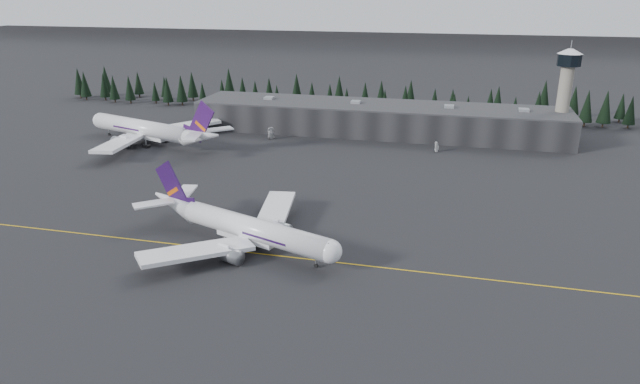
% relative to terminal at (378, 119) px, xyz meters
% --- Properties ---
extents(ground, '(1400.00, 1400.00, 0.00)m').
position_rel_terminal_xyz_m(ground, '(0.00, -125.00, -6.30)').
color(ground, black).
rests_on(ground, ground).
extents(taxiline, '(400.00, 0.40, 0.02)m').
position_rel_terminal_xyz_m(taxiline, '(0.00, -127.00, -6.29)').
color(taxiline, gold).
rests_on(taxiline, ground).
extents(terminal, '(160.00, 30.00, 12.60)m').
position_rel_terminal_xyz_m(terminal, '(0.00, 0.00, 0.00)').
color(terminal, black).
rests_on(terminal, ground).
extents(control_tower, '(10.00, 10.00, 37.70)m').
position_rel_terminal_xyz_m(control_tower, '(75.00, 3.00, 17.11)').
color(control_tower, gray).
rests_on(control_tower, ground).
extents(treeline, '(360.00, 20.00, 15.00)m').
position_rel_terminal_xyz_m(treeline, '(0.00, 37.00, 1.20)').
color(treeline, black).
rests_on(treeline, ground).
extents(mountain_ridge, '(4400.00, 900.00, 420.00)m').
position_rel_terminal_xyz_m(mountain_ridge, '(0.00, 875.00, -6.30)').
color(mountain_ridge, white).
rests_on(mountain_ridge, ground).
extents(jet_main, '(58.43, 52.37, 17.74)m').
position_rel_terminal_xyz_m(jet_main, '(-16.25, -122.78, -1.30)').
color(jet_main, white).
rests_on(jet_main, ground).
extents(jet_parked, '(69.52, 62.62, 21.01)m').
position_rel_terminal_xyz_m(jet_parked, '(-86.03, -41.83, -0.38)').
color(jet_parked, white).
rests_on(jet_parked, ground).
extents(gse_vehicle_a, '(4.49, 5.72, 1.44)m').
position_rel_terminal_xyz_m(gse_vehicle_a, '(-42.11, -21.91, -5.58)').
color(gse_vehicle_a, silver).
rests_on(gse_vehicle_a, ground).
extents(gse_vehicle_b, '(4.50, 3.32, 1.42)m').
position_rel_terminal_xyz_m(gse_vehicle_b, '(27.04, -25.28, -5.59)').
color(gse_vehicle_b, silver).
rests_on(gse_vehicle_b, ground).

